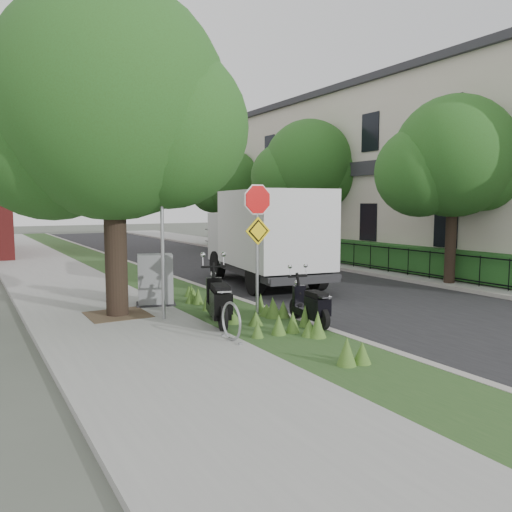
{
  "coord_description": "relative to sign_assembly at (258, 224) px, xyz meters",
  "views": [
    {
      "loc": [
        -7.13,
        -9.04,
        2.77
      ],
      "look_at": [
        0.05,
        3.1,
        1.3
      ],
      "focal_mm": 35.0,
      "sensor_mm": 36.0,
      "label": 1
    }
  ],
  "objects": [
    {
      "name": "bare_post",
      "position": [
        -1.8,
        1.22,
        -0.21
      ],
      "size": [
        0.08,
        0.08,
        4.0
      ],
      "color": "#A5A8AD",
      "rests_on": "ground"
    },
    {
      "name": "utility_cabinet",
      "position": [
        -1.4,
        2.92,
        -1.56
      ],
      "size": [
        1.15,
        0.93,
        1.34
      ],
      "color": "#262628",
      "rests_on": "ground"
    },
    {
      "name": "terrace_houses",
      "position": [
        12.89,
        9.42,
        1.83
      ],
      "size": [
        7.4,
        26.4,
        8.2
      ],
      "color": "beige",
      "rests_on": "ground"
    },
    {
      "name": "hedge_far",
      "position": [
        9.3,
        9.42,
        -1.66
      ],
      "size": [
        1.0,
        24.0,
        1.1
      ],
      "primitive_type": "cube",
      "color": "#214D1B",
      "rests_on": "footpath_far"
    },
    {
      "name": "road",
      "position": [
        4.4,
        9.42,
        -2.32
      ],
      "size": [
        7.0,
        60.0,
        0.01
      ],
      "primitive_type": "cube",
      "color": "black",
      "rests_on": "ground"
    },
    {
      "name": "footpath_far",
      "position": [
        9.6,
        9.42,
        -2.27
      ],
      "size": [
        3.2,
        60.0,
        0.12
      ],
      "primitive_type": "cube",
      "color": "gray",
      "rests_on": "ground"
    },
    {
      "name": "kerb_near",
      "position": [
        0.9,
        9.42,
        -2.26
      ],
      "size": [
        0.2,
        60.0,
        0.13
      ],
      "primitive_type": "cube",
      "color": "#9E9991",
      "rests_on": "ground"
    },
    {
      "name": "sidewalk_near",
      "position": [
        -2.85,
        9.42,
        -2.27
      ],
      "size": [
        3.5,
        60.0,
        0.12
      ],
      "primitive_type": "cube",
      "color": "gray",
      "rests_on": "ground"
    },
    {
      "name": "kerb_far",
      "position": [
        7.9,
        9.42,
        -2.26
      ],
      "size": [
        0.2,
        60.0,
        0.13
      ],
      "primitive_type": "cube",
      "color": "#9E9991",
      "rests_on": "ground"
    },
    {
      "name": "scooter_far",
      "position": [
        0.78,
        -1.05,
        -1.83
      ],
      "size": [
        0.46,
        1.63,
        0.78
      ],
      "color": "black",
      "rests_on": "ground"
    },
    {
      "name": "ground",
      "position": [
        1.4,
        -0.58,
        -2.33
      ],
      "size": [
        120.0,
        120.0,
        0.0
      ],
      "primitive_type": "plane",
      "color": "#4C5147",
      "rests_on": "ground"
    },
    {
      "name": "fence_far",
      "position": [
        8.6,
        9.42,
        -1.66
      ],
      "size": [
        0.04,
        24.0,
        1.0
      ],
      "color": "black",
      "rests_on": "ground"
    },
    {
      "name": "bike_hoop",
      "position": [
        -1.3,
        -1.18,
        -1.83
      ],
      "size": [
        0.06,
        0.78,
        0.77
      ],
      "color": "#A5A8AD",
      "rests_on": "ground"
    },
    {
      "name": "box_truck",
      "position": [
        3.18,
        4.75,
        -0.54
      ],
      "size": [
        3.26,
        6.36,
        2.75
      ],
      "color": "#262628",
      "rests_on": "ground"
    },
    {
      "name": "scooter_near",
      "position": [
        -0.96,
        0.02,
        -1.76
      ],
      "size": [
        0.78,
        1.9,
        0.93
      ],
      "color": "black",
      "rests_on": "ground"
    },
    {
      "name": "sign_assembly",
      "position": [
        0.0,
        0.0,
        0.0
      ],
      "size": [
        0.94,
        0.08,
        3.22
      ],
      "color": "#A5A8AD",
      "rests_on": "ground"
    },
    {
      "name": "far_tree_c",
      "position": [
        8.34,
        17.46,
        1.63
      ],
      "size": [
        4.37,
        3.89,
        5.93
      ],
      "color": "black",
      "rests_on": "ground"
    },
    {
      "name": "far_tree_a",
      "position": [
        8.34,
        1.46,
        1.8
      ],
      "size": [
        4.6,
        4.1,
        6.22
      ],
      "color": "black",
      "rests_on": "ground"
    },
    {
      "name": "street_tree_main",
      "position": [
        -2.68,
        2.28,
        2.48
      ],
      "size": [
        6.21,
        5.54,
        7.66
      ],
      "color": "black",
      "rests_on": "ground"
    },
    {
      "name": "verge",
      "position": [
        -0.1,
        9.42,
        -2.27
      ],
      "size": [
        2.0,
        60.0,
        0.12
      ],
      "primitive_type": "cube",
      "color": "#27491F",
      "rests_on": "ground"
    },
    {
      "name": "far_tree_b",
      "position": [
        8.34,
        9.46,
        2.04
      ],
      "size": [
        4.83,
        4.31,
        6.56
      ],
      "color": "black",
      "rests_on": "ground"
    }
  ]
}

